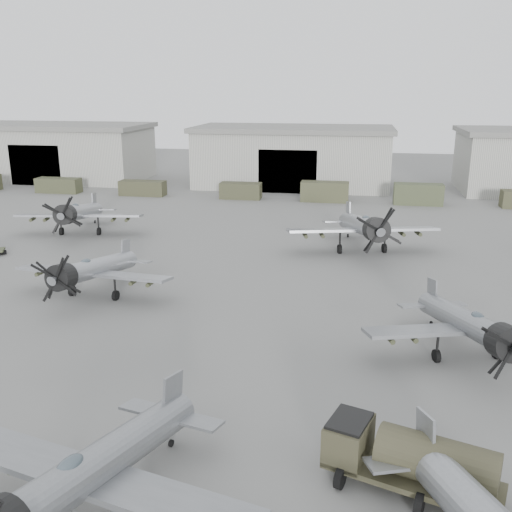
{
  "coord_description": "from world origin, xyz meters",
  "views": [
    {
      "loc": [
        9.51,
        -23.27,
        14.21
      ],
      "look_at": [
        2.61,
        15.6,
        2.5
      ],
      "focal_mm": 40.0,
      "sensor_mm": 36.0,
      "label": 1
    }
  ],
  "objects_px": {
    "aircraft_near_1": "(85,475)",
    "fuel_tanker": "(410,458)",
    "aircraft_far_0": "(78,213)",
    "aircraft_far_1": "(364,227)",
    "aircraft_mid_2": "(471,325)",
    "aircraft_mid_1": "(91,270)"
  },
  "relations": [
    {
      "from": "aircraft_far_0",
      "to": "aircraft_mid_2",
      "type": "bearing_deg",
      "value": -42.57
    },
    {
      "from": "aircraft_mid_1",
      "to": "fuel_tanker",
      "type": "height_order",
      "value": "aircraft_mid_1"
    },
    {
      "from": "aircraft_far_0",
      "to": "aircraft_far_1",
      "type": "distance_m",
      "value": 27.88
    },
    {
      "from": "aircraft_far_1",
      "to": "aircraft_far_0",
      "type": "bearing_deg",
      "value": 162.5
    },
    {
      "from": "aircraft_near_1",
      "to": "aircraft_far_0",
      "type": "bearing_deg",
      "value": 130.54
    },
    {
      "from": "aircraft_near_1",
      "to": "aircraft_far_1",
      "type": "height_order",
      "value": "aircraft_far_1"
    },
    {
      "from": "aircraft_far_0",
      "to": "aircraft_near_1",
      "type": "bearing_deg",
      "value": -72.38
    },
    {
      "from": "aircraft_mid_2",
      "to": "aircraft_near_1",
      "type": "bearing_deg",
      "value": -150.53
    },
    {
      "from": "aircraft_mid_2",
      "to": "aircraft_far_0",
      "type": "distance_m",
      "value": 39.89
    },
    {
      "from": "aircraft_mid_1",
      "to": "aircraft_far_0",
      "type": "xyz_separation_m",
      "value": [
        -9.2,
        16.42,
        0.21
      ]
    },
    {
      "from": "aircraft_mid_1",
      "to": "aircraft_far_0",
      "type": "bearing_deg",
      "value": 124.59
    },
    {
      "from": "aircraft_far_0",
      "to": "fuel_tanker",
      "type": "height_order",
      "value": "aircraft_far_0"
    },
    {
      "from": "aircraft_far_1",
      "to": "aircraft_mid_1",
      "type": "bearing_deg",
      "value": -155.71
    },
    {
      "from": "aircraft_far_1",
      "to": "fuel_tanker",
      "type": "bearing_deg",
      "value": -101.2
    },
    {
      "from": "aircraft_mid_1",
      "to": "aircraft_far_0",
      "type": "relative_size",
      "value": 0.91
    },
    {
      "from": "aircraft_near_1",
      "to": "fuel_tanker",
      "type": "relative_size",
      "value": 1.82
    },
    {
      "from": "aircraft_near_1",
      "to": "fuel_tanker",
      "type": "xyz_separation_m",
      "value": [
        10.58,
        3.9,
        -0.79
      ]
    },
    {
      "from": "aircraft_near_1",
      "to": "fuel_tanker",
      "type": "distance_m",
      "value": 11.3
    },
    {
      "from": "aircraft_near_1",
      "to": "aircraft_far_0",
      "type": "height_order",
      "value": "aircraft_far_0"
    },
    {
      "from": "aircraft_near_1",
      "to": "aircraft_mid_2",
      "type": "height_order",
      "value": "aircraft_near_1"
    },
    {
      "from": "fuel_tanker",
      "to": "aircraft_mid_1",
      "type": "bearing_deg",
      "value": 158.93
    },
    {
      "from": "aircraft_near_1",
      "to": "aircraft_mid_2",
      "type": "distance_m",
      "value": 20.98
    }
  ]
}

